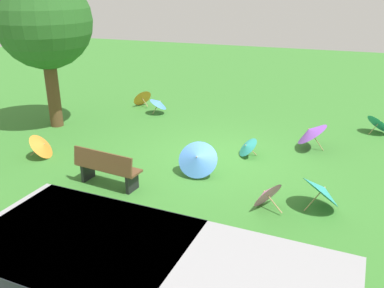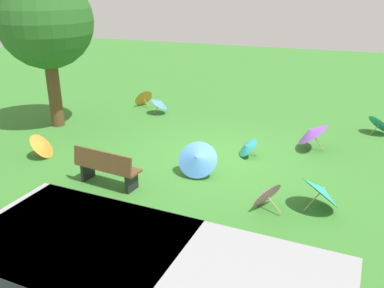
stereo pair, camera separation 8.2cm
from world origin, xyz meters
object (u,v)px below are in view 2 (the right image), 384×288
at_px(parasol_teal_1, 322,190).
at_px(parasol_pink_0, 265,194).
at_px(parasol_orange_0, 43,145).
at_px(park_bench, 106,167).
at_px(parasol_blue_0, 160,103).
at_px(parasol_teal_0, 381,123).
at_px(shade_tree, 45,22).
at_px(parasol_orange_1, 143,97).
at_px(parasol_teal_2, 247,146).
at_px(parasol_blue_1, 197,158).
at_px(parasol_purple_0, 311,132).

bearing_deg(parasol_teal_1, parasol_pink_0, 18.01).
bearing_deg(parasol_teal_1, parasol_orange_0, -2.57).
xyz_separation_m(park_bench, parasol_blue_0, (1.09, -5.49, -0.06)).
bearing_deg(parasol_orange_0, parasol_blue_0, -107.09).
height_order(parasol_blue_0, parasol_orange_0, parasol_orange_0).
xyz_separation_m(park_bench, parasol_teal_0, (-6.14, -5.91, -0.12)).
height_order(shade_tree, parasol_orange_1, shade_tree).
xyz_separation_m(parasol_teal_2, parasol_blue_1, (0.87, 1.60, 0.19)).
height_order(parasol_teal_0, parasol_pink_0, same).
distance_m(parasol_blue_0, parasol_orange_1, 1.26).
relative_size(parasol_purple_0, parasol_blue_0, 1.14).
height_order(parasol_teal_0, parasol_teal_2, parasol_teal_0).
bearing_deg(parasol_pink_0, parasol_blue_1, -27.23).
distance_m(parasol_teal_0, parasol_orange_1, 8.27).
relative_size(shade_tree, parasol_teal_2, 6.10).
xyz_separation_m(shade_tree, parasol_teal_2, (-6.41, 0.43, -2.99)).
bearing_deg(parasol_purple_0, parasol_blue_1, 47.92).
bearing_deg(parasol_purple_0, parasol_pink_0, 80.62).
xyz_separation_m(parasol_purple_0, parasol_orange_1, (6.34, -2.33, -0.18)).
bearing_deg(parasol_pink_0, parasol_teal_1, -161.99).
xyz_separation_m(park_bench, shade_tree, (3.75, -3.21, 2.81)).
bearing_deg(parasol_orange_0, parasol_teal_0, -149.96).
height_order(parasol_orange_0, parasol_pink_0, parasol_orange_0).
height_order(parasol_teal_0, parasol_orange_0, parasol_orange_0).
relative_size(park_bench, parasol_pink_0, 1.93).
bearing_deg(parasol_teal_1, parasol_orange_1, -39.30).
xyz_separation_m(parasol_teal_0, parasol_pink_0, (2.53, 5.67, -0.02)).
relative_size(parasol_teal_0, parasol_pink_0, 1.15).
distance_m(parasol_teal_1, parasol_blue_1, 2.98).
height_order(parasol_teal_2, parasol_pink_0, parasol_pink_0).
height_order(parasol_teal_1, parasol_pink_0, parasol_teal_1).
xyz_separation_m(park_bench, parasol_orange_1, (2.13, -6.19, -0.12)).
bearing_deg(shade_tree, parasol_blue_0, -139.41).
height_order(parasol_blue_1, parasol_pink_0, parasol_blue_1).
bearing_deg(parasol_orange_0, shade_tree, -61.25).
bearing_deg(parasol_purple_0, parasol_orange_1, -20.21).
bearing_deg(park_bench, shade_tree, -40.54).
xyz_separation_m(parasol_teal_0, parasol_teal_1, (1.43, 5.32, 0.08)).
xyz_separation_m(parasol_teal_2, parasol_pink_0, (-0.95, 2.54, 0.05)).
bearing_deg(parasol_teal_1, park_bench, 7.19).
xyz_separation_m(parasol_teal_2, parasol_orange_1, (4.79, -3.41, 0.06)).
relative_size(parasol_purple_0, parasol_teal_0, 0.95).
height_order(parasol_orange_0, parasol_blue_1, parasol_blue_1).
relative_size(parasol_teal_1, parasol_orange_1, 1.36).
bearing_deg(parasol_blue_0, shade_tree, 40.59).
height_order(park_bench, parasol_blue_0, park_bench).
distance_m(parasol_teal_2, parasol_orange_1, 5.88).
bearing_deg(parasol_teal_0, parasol_blue_0, 3.36).
bearing_deg(parasol_purple_0, parasol_teal_1, 98.71).
distance_m(parasol_teal_0, parasol_blue_1, 6.43).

